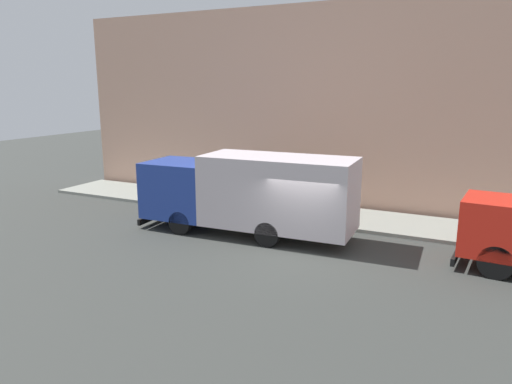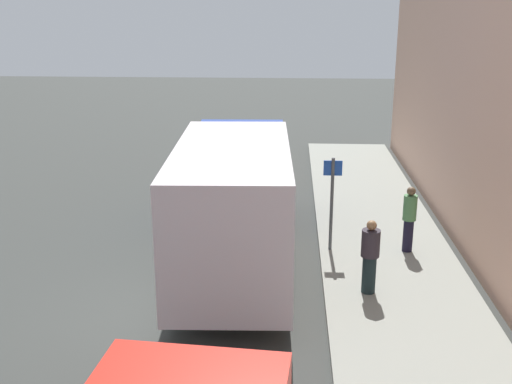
{
  "view_description": "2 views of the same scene",
  "coord_description": "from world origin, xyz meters",
  "px_view_note": "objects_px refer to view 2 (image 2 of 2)",
  "views": [
    {
      "loc": [
        -14.61,
        -5.32,
        5.6
      ],
      "look_at": [
        1.63,
        2.54,
        1.54
      ],
      "focal_mm": 33.19,
      "sensor_mm": 36.0,
      "label": 1
    },
    {
      "loc": [
        2.26,
        -11.06,
        5.94
      ],
      "look_at": [
        1.48,
        2.44,
        1.79
      ],
      "focal_mm": 43.57,
      "sensor_mm": 36.0,
      "label": 2
    }
  ],
  "objects_px": {
    "large_utility_truck": "(236,195)",
    "pedestrian_walking": "(409,217)",
    "pedestrian_standing": "(370,255)",
    "street_sign_post": "(332,196)"
  },
  "relations": [
    {
      "from": "large_utility_truck",
      "to": "pedestrian_walking",
      "type": "distance_m",
      "value": 4.21
    },
    {
      "from": "pedestrian_walking",
      "to": "street_sign_post",
      "type": "relative_size",
      "value": 0.71
    },
    {
      "from": "pedestrian_standing",
      "to": "large_utility_truck",
      "type": "bearing_deg",
      "value": -140.91
    },
    {
      "from": "large_utility_truck",
      "to": "pedestrian_walking",
      "type": "xyz_separation_m",
      "value": [
        4.12,
        0.59,
        -0.68
      ]
    },
    {
      "from": "pedestrian_standing",
      "to": "street_sign_post",
      "type": "xyz_separation_m",
      "value": [
        -0.66,
        2.32,
        0.54
      ]
    },
    {
      "from": "pedestrian_walking",
      "to": "pedestrian_standing",
      "type": "height_order",
      "value": "pedestrian_walking"
    },
    {
      "from": "pedestrian_walking",
      "to": "pedestrian_standing",
      "type": "relative_size",
      "value": 1.02
    },
    {
      "from": "pedestrian_walking",
      "to": "street_sign_post",
      "type": "bearing_deg",
      "value": 117.3
    },
    {
      "from": "pedestrian_standing",
      "to": "street_sign_post",
      "type": "height_order",
      "value": "street_sign_post"
    },
    {
      "from": "large_utility_truck",
      "to": "pedestrian_walking",
      "type": "relative_size",
      "value": 5.24
    }
  ]
}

